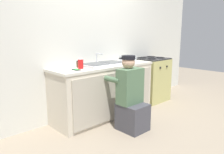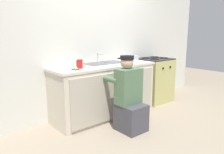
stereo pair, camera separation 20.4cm
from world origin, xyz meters
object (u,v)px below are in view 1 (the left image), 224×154
at_px(plumber_person, 131,99).
at_px(soda_cup_red, 81,64).
at_px(stove_range, 151,79).
at_px(cell_phone, 76,70).
at_px(dish_rack_tray, 128,60).
at_px(spice_bottle_pepper, 78,64).
at_px(sink_double_basin, 104,64).

bearing_deg(plumber_person, soda_cup_red, 125.08).
xyz_separation_m(stove_range, cell_phone, (-1.95, -0.12, 0.45)).
xyz_separation_m(dish_rack_tray, soda_cup_red, (-1.14, -0.09, 0.05)).
bearing_deg(stove_range, spice_bottle_pepper, 177.80).
relative_size(soda_cup_red, spice_bottle_pepper, 1.45).
bearing_deg(soda_cup_red, dish_rack_tray, 4.71).
relative_size(dish_rack_tray, soda_cup_red, 1.84).
distance_m(cell_phone, spice_bottle_pepper, 0.25).
bearing_deg(cell_phone, soda_cup_red, 24.94).
xyz_separation_m(dish_rack_tray, spice_bottle_pepper, (-1.11, 0.04, 0.03)).
height_order(sink_double_basin, cell_phone, sink_double_basin).
distance_m(sink_double_basin, spice_bottle_pepper, 0.48).
xyz_separation_m(sink_double_basin, soda_cup_red, (-0.51, -0.06, 0.06)).
height_order(dish_rack_tray, cell_phone, dish_rack_tray).
relative_size(dish_rack_tray, cell_phone, 2.00).
bearing_deg(sink_double_basin, cell_phone, -169.41).
bearing_deg(stove_range, soda_cup_red, -178.11).
distance_m(plumber_person, spice_bottle_pepper, 0.98).
bearing_deg(soda_cup_red, stove_range, 1.89).
relative_size(stove_range, dish_rack_tray, 3.29).
relative_size(cell_phone, soda_cup_red, 0.92).
bearing_deg(spice_bottle_pepper, sink_double_basin, -7.98).
relative_size(plumber_person, cell_phone, 7.89).
bearing_deg(stove_range, cell_phone, -176.59).
distance_m(sink_double_basin, plumber_person, 0.83).
distance_m(plumber_person, cell_phone, 0.91).
xyz_separation_m(cell_phone, spice_bottle_pepper, (0.16, 0.19, 0.04)).
bearing_deg(dish_rack_tray, sink_double_basin, -177.12).
height_order(plumber_person, dish_rack_tray, plumber_person).
relative_size(stove_range, plumber_person, 0.83).
bearing_deg(sink_double_basin, soda_cup_red, -173.06).
bearing_deg(cell_phone, plumber_person, -45.46).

